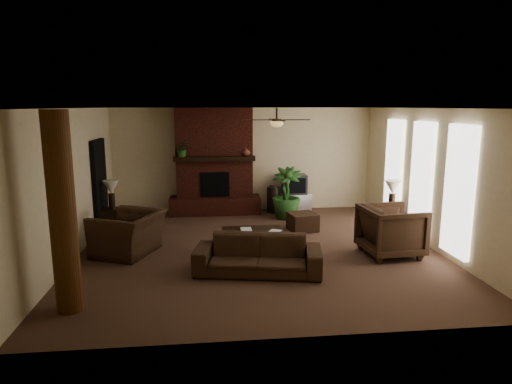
{
  "coord_description": "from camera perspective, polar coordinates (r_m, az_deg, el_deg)",
  "views": [
    {
      "loc": [
        -0.97,
        -8.49,
        2.84
      ],
      "look_at": [
        0.0,
        0.4,
        1.1
      ],
      "focal_mm": 31.1,
      "sensor_mm": 36.0,
      "label": 1
    }
  ],
  "objects": [
    {
      "name": "fireplace",
      "position": [
        11.84,
        -5.35,
        2.78
      ],
      "size": [
        2.4,
        0.7,
        2.8
      ],
      "color": "#562117",
      "rests_on": "ground"
    },
    {
      "name": "tv",
      "position": [
        12.04,
        4.92,
        1.02
      ],
      "size": [
        0.66,
        0.54,
        0.52
      ],
      "color": "#37373A",
      "rests_on": "tv_stand"
    },
    {
      "name": "coffee_table",
      "position": [
        8.8,
        -0.42,
        -5.27
      ],
      "size": [
        1.2,
        0.7,
        0.43
      ],
      "color": "black",
      "rests_on": "ground"
    },
    {
      "name": "doorway",
      "position": [
        10.73,
        -19.44,
        0.78
      ],
      "size": [
        0.1,
        1.0,
        2.1
      ],
      "primitive_type": "cube",
      "color": "black",
      "rests_on": "ground"
    },
    {
      "name": "book_a",
      "position": [
        8.73,
        -2.0,
        -4.04
      ],
      "size": [
        0.22,
        0.03,
        0.29
      ],
      "primitive_type": "imported",
      "rotation": [
        0.0,
        0.0,
        -0.02
      ],
      "color": "#999999",
      "rests_on": "coffee_table"
    },
    {
      "name": "ottoman",
      "position": [
        10.35,
        6.01,
        -3.83
      ],
      "size": [
        0.7,
        0.7,
        0.4
      ],
      "primitive_type": "cube",
      "rotation": [
        0.0,
        0.0,
        0.18
      ],
      "color": "#3E291A",
      "rests_on": "ground"
    },
    {
      "name": "log_column",
      "position": [
        6.56,
        -23.62,
        -2.61
      ],
      "size": [
        0.36,
        0.36,
        2.8
      ],
      "primitive_type": "cylinder",
      "color": "#593416",
      "rests_on": "ground"
    },
    {
      "name": "armchair_right",
      "position": [
        8.91,
        17.01,
        -4.48
      ],
      "size": [
        1.06,
        1.12,
        1.07
      ],
      "primitive_type": "imported",
      "rotation": [
        0.0,
        0.0,
        1.66
      ],
      "color": "#3E291A",
      "rests_on": "ground"
    },
    {
      "name": "mantel_vase",
      "position": [
        11.61,
        -1.28,
        5.22
      ],
      "size": [
        0.26,
        0.27,
        0.22
      ],
      "primitive_type": "imported",
      "rotation": [
        0.0,
        0.0,
        0.21
      ],
      "color": "brown",
      "rests_on": "fireplace"
    },
    {
      "name": "mantel_plant",
      "position": [
        11.48,
        -9.43,
        5.28
      ],
      "size": [
        0.4,
        0.44,
        0.33
      ],
      "primitive_type": "imported",
      "rotation": [
        0.0,
        0.0,
        -0.04
      ],
      "color": "#2C5923",
      "rests_on": "fireplace"
    },
    {
      "name": "tv_stand",
      "position": [
        12.15,
        4.89,
        -1.34
      ],
      "size": [
        0.98,
        0.81,
        0.5
      ],
      "primitive_type": "cube",
      "rotation": [
        0.0,
        0.0,
        0.42
      ],
      "color": "silver",
      "rests_on": "ground"
    },
    {
      "name": "room_shell",
      "position": [
        8.67,
        0.29,
        1.44
      ],
      "size": [
        7.0,
        7.0,
        7.0
      ],
      "color": "brown",
      "rests_on": "ground"
    },
    {
      "name": "lamp_right",
      "position": [
        10.43,
        17.15,
        0.36
      ],
      "size": [
        0.43,
        0.43,
        0.65
      ],
      "color": "black",
      "rests_on": "side_table_right"
    },
    {
      "name": "side_table_right",
      "position": [
        10.6,
        16.9,
        -3.49
      ],
      "size": [
        0.6,
        0.6,
        0.55
      ],
      "primitive_type": "cube",
      "rotation": [
        0.0,
        0.0,
        -0.22
      ],
      "color": "black",
      "rests_on": "ground"
    },
    {
      "name": "floor_vase",
      "position": [
        11.97,
        2.23,
        -0.61
      ],
      "size": [
        0.34,
        0.34,
        0.77
      ],
      "color": "black",
      "rests_on": "ground"
    },
    {
      "name": "side_table_left",
      "position": [
        10.6,
        -17.94,
        -3.55
      ],
      "size": [
        0.51,
        0.51,
        0.55
      ],
      "primitive_type": "cube",
      "rotation": [
        0.0,
        0.0,
        0.02
      ],
      "color": "black",
      "rests_on": "ground"
    },
    {
      "name": "windows",
      "position": [
        9.87,
        20.48,
        1.62
      ],
      "size": [
        0.08,
        3.65,
        2.35
      ],
      "color": "white",
      "rests_on": "ground"
    },
    {
      "name": "sofa",
      "position": [
        7.68,
        0.27,
        -7.33
      ],
      "size": [
        2.25,
        1.03,
        0.85
      ],
      "primitive_type": "imported",
      "rotation": [
        0.0,
        0.0,
        -0.19
      ],
      "color": "#3E291A",
      "rests_on": "ground"
    },
    {
      "name": "floor_plant",
      "position": [
        11.37,
        3.89,
        -1.57
      ],
      "size": [
        1.09,
        1.47,
        0.74
      ],
      "primitive_type": "imported",
      "rotation": [
        0.0,
        0.0,
        -0.3
      ],
      "color": "#2C5923",
      "rests_on": "ground"
    },
    {
      "name": "armchair_left",
      "position": [
        8.96,
        -16.11,
        -4.3
      ],
      "size": [
        1.22,
        1.46,
        1.09
      ],
      "primitive_type": "imported",
      "rotation": [
        0.0,
        0.0,
        -1.96
      ],
      "color": "#3E291A",
      "rests_on": "ground"
    },
    {
      "name": "book_b",
      "position": [
        8.64,
        1.73,
        -4.19
      ],
      "size": [
        0.2,
        0.12,
        0.29
      ],
      "primitive_type": "imported",
      "rotation": [
        0.0,
        0.0,
        -0.52
      ],
      "color": "#999999",
      "rests_on": "coffee_table"
    },
    {
      "name": "ceiling_fan",
      "position": [
        8.9,
        2.66,
        9.0
      ],
      "size": [
        1.35,
        1.35,
        0.37
      ],
      "color": "black",
      "rests_on": "ceiling"
    },
    {
      "name": "lamp_left",
      "position": [
        10.48,
        -18.13,
        0.35
      ],
      "size": [
        0.44,
        0.44,
        0.65
      ],
      "color": "black",
      "rests_on": "side_table_left"
    }
  ]
}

